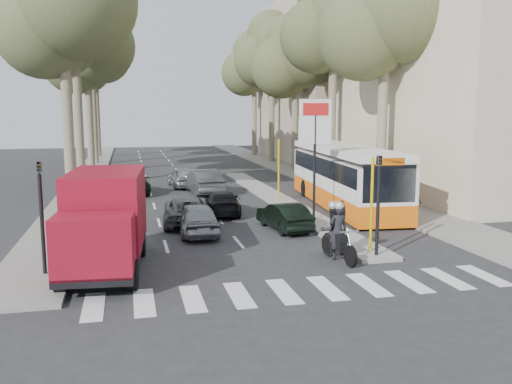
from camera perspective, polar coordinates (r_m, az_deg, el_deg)
ground at (r=19.54m, az=1.92°, el=-6.53°), size 120.00×120.00×0.00m
sidewalk_right at (r=45.56m, az=4.09°, el=2.20°), size 3.20×70.00×0.12m
median_left at (r=46.57m, az=-16.99°, el=1.99°), size 2.40×64.00×0.12m
traffic_island at (r=30.75m, az=2.37°, el=-0.82°), size 1.50×26.00×0.16m
building_near at (r=36.70m, az=21.36°, el=14.11°), size 11.00×18.00×18.00m
building_far at (r=56.15m, az=8.24°, el=11.45°), size 11.00×20.00×16.00m
billboard at (r=24.66m, az=6.22°, el=5.30°), size 1.50×12.10×5.60m
traffic_light_island at (r=18.80m, az=12.78°, el=0.40°), size 0.16×0.41×3.60m
traffic_light_left at (r=17.59m, az=-21.73°, el=-0.55°), size 0.16×0.41×3.60m
tree_l_a at (r=30.91m, az=-19.48°, el=17.96°), size 7.40×7.20×14.10m
tree_l_b at (r=38.89m, az=-18.41°, el=16.99°), size 7.40×7.20×14.88m
tree_l_c at (r=46.66m, az=-17.24°, el=14.28°), size 7.40×7.20×13.71m
tree_l_d at (r=54.80m, az=-16.87°, el=15.20°), size 7.40×7.20×15.66m
tree_l_e at (r=62.64m, az=-16.48°, el=13.38°), size 7.40×7.20×14.49m
tree_r_a at (r=32.07m, az=13.63°, el=17.83°), size 7.40×7.20×14.10m
tree_r_b at (r=39.50m, az=8.32°, el=17.69°), size 7.40×7.20×15.27m
tree_r_c at (r=46.70m, az=4.32°, el=14.20°), size 7.40×7.20×13.32m
tree_r_d at (r=54.51m, az=1.80°, el=14.86°), size 7.40×7.20×14.88m
tree_r_e at (r=62.19m, az=-0.09°, el=13.44°), size 7.40×7.20×14.10m
silver_hatchback at (r=22.58m, az=-6.25°, el=-2.78°), size 1.63×3.94×1.34m
dark_hatchback at (r=23.31m, az=2.97°, el=-2.57°), size 1.70×3.72×1.18m
queue_car_a at (r=24.74m, az=-7.28°, el=-1.91°), size 2.43×4.63×1.24m
queue_car_b at (r=26.88m, az=-3.55°, el=-1.10°), size 2.05×4.17×1.17m
queue_car_c at (r=36.52m, az=-7.71°, el=1.55°), size 1.92×4.11×1.36m
queue_car_d at (r=33.78m, az=-5.60°, el=1.15°), size 2.07×4.73×1.51m
queue_car_e at (r=34.35m, az=-12.81°, el=0.94°), size 2.14×4.66×1.32m
red_truck at (r=17.93m, az=-15.60°, el=-2.77°), size 2.72×6.06×3.14m
city_bus at (r=29.20m, az=9.28°, el=1.80°), size 3.68×12.46×3.24m
motorcycle at (r=18.94m, az=8.35°, el=-4.20°), size 0.92×2.41×2.05m
pedestrian_near at (r=26.26m, az=16.30°, el=-1.00°), size 0.64×0.97×1.52m
pedestrian_far at (r=34.73m, az=11.59°, el=1.72°), size 1.23×0.59×1.87m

